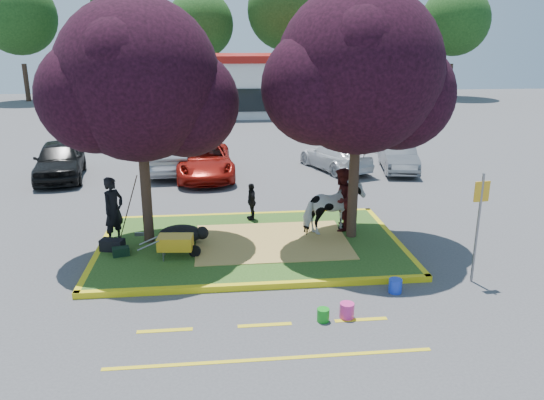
{
  "coord_description": "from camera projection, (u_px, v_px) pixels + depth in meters",
  "views": [
    {
      "loc": [
        -0.87,
        -13.69,
        5.57
      ],
      "look_at": [
        0.65,
        0.5,
        1.21
      ],
      "focal_mm": 35.0,
      "sensor_mm": 36.0,
      "label": 1
    }
  ],
  "objects": [
    {
      "name": "car_silver",
      "position": [
        169.0,
        154.0,
        22.96
      ],
      "size": [
        1.84,
        4.78,
        1.55
      ],
      "primitive_type": "imported",
      "rotation": [
        0.0,
        0.0,
        3.18
      ],
      "color": "gray",
      "rests_on": "ground"
    },
    {
      "name": "bucket_blue",
      "position": [
        395.0,
        286.0,
        12.09
      ],
      "size": [
        0.39,
        0.39,
        0.32
      ],
      "primitive_type": "cylinder",
      "rotation": [
        0.0,
        0.0,
        0.39
      ],
      "color": "blue",
      "rests_on": "ground"
    },
    {
      "name": "retail_building",
      "position": [
        251.0,
        83.0,
        40.89
      ],
      "size": [
        20.4,
        8.4,
        4.4
      ],
      "color": "silver",
      "rests_on": "ground"
    },
    {
      "name": "fire_lane_long",
      "position": [
        271.0,
        359.0,
        9.6
      ],
      "size": [
        6.0,
        0.1,
        0.01
      ],
      "primitive_type": "cube",
      "color": "yellow",
      "rests_on": "ground"
    },
    {
      "name": "fire_lane_stripe_c",
      "position": [
        361.0,
        320.0,
        10.95
      ],
      "size": [
        1.1,
        0.12,
        0.01
      ],
      "primitive_type": "cube",
      "color": "yellow",
      "rests_on": "ground"
    },
    {
      "name": "car_grey",
      "position": [
        398.0,
        156.0,
        23.17
      ],
      "size": [
        2.03,
        4.03,
        1.27
      ],
      "primitive_type": "imported",
      "rotation": [
        0.0,
        0.0,
        -0.18
      ],
      "color": "slate",
      "rests_on": "ground"
    },
    {
      "name": "handler",
      "position": [
        114.0,
        211.0,
        14.41
      ],
      "size": [
        0.75,
        0.81,
        1.86
      ],
      "primitive_type": "imported",
      "rotation": [
        0.0,
        0.0,
        0.98
      ],
      "color": "black",
      "rests_on": "median_island"
    },
    {
      "name": "curb_left",
      "position": [
        100.0,
        251.0,
        14.3
      ],
      "size": [
        0.16,
        5.3,
        0.15
      ],
      "primitive_type": "cube",
      "color": "yellow",
      "rests_on": "ground"
    },
    {
      "name": "car_white",
      "position": [
        335.0,
        156.0,
        23.32
      ],
      "size": [
        3.01,
        4.53,
        1.22
      ],
      "primitive_type": "imported",
      "rotation": [
        0.0,
        0.0,
        3.48
      ],
      "color": "silver",
      "rests_on": "ground"
    },
    {
      "name": "bucket_green",
      "position": [
        323.0,
        315.0,
        10.86
      ],
      "size": [
        0.31,
        0.31,
        0.27
      ],
      "primitive_type": "cylinder",
      "rotation": [
        0.0,
        0.0,
        0.22
      ],
      "color": "#16941E",
      "rests_on": "ground"
    },
    {
      "name": "gear_bag_dark",
      "position": [
        112.0,
        245.0,
        14.1
      ],
      "size": [
        0.67,
        0.49,
        0.31
      ],
      "primitive_type": "cube",
      "rotation": [
        0.0,
        0.0,
        -0.28
      ],
      "color": "black",
      "rests_on": "median_island"
    },
    {
      "name": "ground",
      "position": [
        251.0,
        247.0,
        14.74
      ],
      "size": [
        90.0,
        90.0,
        0.0
      ],
      "primitive_type": "plane",
      "color": "#424244",
      "rests_on": "ground"
    },
    {
      "name": "fire_lane_stripe_b",
      "position": [
        265.0,
        325.0,
        10.74
      ],
      "size": [
        1.1,
        0.12,
        0.01
      ],
      "primitive_type": "cube",
      "color": "yellow",
      "rests_on": "ground"
    },
    {
      "name": "tree_purple_right",
      "position": [
        359.0,
        79.0,
        13.87
      ],
      "size": [
        5.3,
        4.4,
        6.82
      ],
      "color": "black",
      "rests_on": "median_island"
    },
    {
      "name": "sign_post",
      "position": [
        479.0,
        216.0,
        12.21
      ],
      "size": [
        0.37,
        0.07,
        2.66
      ],
      "rotation": [
        0.0,
        0.0,
        0.11
      ],
      "color": "slate",
      "rests_on": "ground"
    },
    {
      "name": "wheelbarrow",
      "position": [
        176.0,
        243.0,
        13.55
      ],
      "size": [
        1.58,
        0.6,
        0.59
      ],
      "rotation": [
        0.0,
        0.0,
        -0.09
      ],
      "color": "black",
      "rests_on": "median_island"
    },
    {
      "name": "gear_bag_green",
      "position": [
        121.0,
        251.0,
        13.77
      ],
      "size": [
        0.47,
        0.36,
        0.22
      ],
      "primitive_type": "cube",
      "rotation": [
        0.0,
        0.0,
        0.26
      ],
      "color": "black",
      "rests_on": "median_island"
    },
    {
      "name": "car_black",
      "position": [
        60.0,
        160.0,
        21.81
      ],
      "size": [
        2.54,
        4.79,
        1.55
      ],
      "primitive_type": "imported",
      "rotation": [
        0.0,
        0.0,
        0.16
      ],
      "color": "black",
      "rests_on": "ground"
    },
    {
      "name": "median_island",
      "position": [
        251.0,
        245.0,
        14.71
      ],
      "size": [
        8.0,
        5.0,
        0.15
      ],
      "primitive_type": "cube",
      "color": "#264A17",
      "rests_on": "ground"
    },
    {
      "name": "cow",
      "position": [
        333.0,
        208.0,
        15.2
      ],
      "size": [
        1.95,
        1.46,
        1.5
      ],
      "primitive_type": "imported",
      "rotation": [
        0.0,
        0.0,
        1.99
      ],
      "color": "white",
      "rests_on": "median_island"
    },
    {
      "name": "fire_lane_stripe_a",
      "position": [
        165.0,
        330.0,
        10.54
      ],
      "size": [
        1.1,
        0.12,
        0.01
      ],
      "primitive_type": "cube",
      "color": "yellow",
      "rests_on": "ground"
    },
    {
      "name": "tree_purple_left",
      "position": [
        139.0,
        88.0,
        13.54
      ],
      "size": [
        5.06,
        4.2,
        6.51
      ],
      "color": "black",
      "rests_on": "median_island"
    },
    {
      "name": "curb_right",
      "position": [
        393.0,
        239.0,
        15.13
      ],
      "size": [
        0.16,
        5.3,
        0.15
      ],
      "primitive_type": "cube",
      "color": "yellow",
      "rests_on": "ground"
    },
    {
      "name": "curb_far",
      "position": [
        245.0,
        215.0,
        17.17
      ],
      "size": [
        8.3,
        0.16,
        0.15
      ],
      "primitive_type": "cube",
      "color": "yellow",
      "rests_on": "ground"
    },
    {
      "name": "curb_near",
      "position": [
        258.0,
        286.0,
        12.26
      ],
      "size": [
        8.3,
        0.16,
        0.15
      ],
      "primitive_type": "cube",
      "color": "yellow",
      "rests_on": "ground"
    },
    {
      "name": "straw_bedding",
      "position": [
        272.0,
        241.0,
        14.75
      ],
      "size": [
        4.2,
        3.0,
        0.01
      ],
      "primitive_type": "cube",
      "color": "tan",
      "rests_on": "median_island"
    },
    {
      "name": "visitor_b",
      "position": [
        251.0,
        201.0,
        16.42
      ],
      "size": [
        0.39,
        0.72,
        1.16
      ],
      "primitive_type": "imported",
      "rotation": [
        0.0,
        0.0,
        -1.41
      ],
      "color": "black",
      "rests_on": "median_island"
    },
    {
      "name": "treeline",
      "position": [
        235.0,
        14.0,
        48.36
      ],
      "size": [
        46.58,
        7.8,
        14.63
      ],
      "color": "black",
      "rests_on": "ground"
    },
    {
      "name": "car_red",
      "position": [
        204.0,
        161.0,
        22.07
      ],
      "size": [
        2.53,
        5.05,
        1.37
      ],
      "primitive_type": "imported",
      "rotation": [
        0.0,
        0.0,
        0.05
      ],
      "color": "maroon",
      "rests_on": "ground"
    },
    {
      "name": "calf",
      "position": [
        181.0,
        234.0,
        14.56
      ],
      "size": [
        1.32,
        0.91,
        0.52
      ],
      "primitive_type": "ellipsoid",
      "rotation": [
        0.0,
        0.0,
        0.2
      ],
      "color": "black",
      "rests_on": "median_island"
    },
    {
      "name": "visitor_a",
      "position": [
        341.0,
        199.0,
        15.41
      ],
      "size": [
        0.96,
        1.08,
        1.86
      ],
      "primitive_type": "imported",
      "rotation": [
        0.0,
        0.0,
        -1.9
      ],
      "color": "#3F1212",
      "rests_on": "median_island"
    },
    {
      "name": "bucket_pink",
      "position": [
        347.0,
        310.0,
        10.99
      ],
      "size": [
        0.33,
        0.33,
        0.33
      ],
      "primitive_type": "cylinder",
      "rotation": [
        0.0,
        0.0,
        0.09
      ],
      "color": "#E0318D",
      "rests_on": "ground"
    }
  ]
}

